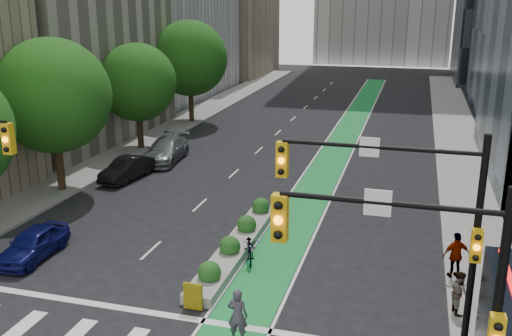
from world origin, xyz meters
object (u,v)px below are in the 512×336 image
Objects in this scene: pedestrian_far at (456,255)px; parked_car_left_mid at (127,169)px; pedestrian_near at (459,292)px; parked_car_left_far at (165,150)px; bicycle at (250,247)px; parked_car_left_near at (33,244)px; median_planter at (237,243)px; cyclist at (238,315)px.

parked_car_left_mid is at bearing -46.60° from pedestrian_far.
pedestrian_near is at bearing -23.05° from parked_car_left_mid.
bicycle is at bearing -58.69° from parked_car_left_far.
parked_car_left_mid is (-10.45, 8.74, 0.13)m from bicycle.
bicycle is 9.31m from parked_car_left_near.
parked_car_left_near is 0.73× the size of parked_car_left_far.
pedestrian_near reaches higher than median_planter.
pedestrian_near is at bearing -35.17° from bicycle.
parked_car_left_near is at bearing -159.33° from median_planter.
median_planter is at bearing 118.85° from bicycle.
parked_car_left_near is (-8.20, -3.09, 0.29)m from median_planter.
median_planter is 4.82× the size of bicycle.
parked_car_left_far is (-9.09, 12.49, 0.41)m from median_planter.
parked_car_left_mid is 0.77× the size of parked_car_left_far.
cyclist reaches higher than parked_car_left_near.
cyclist is 10.91m from parked_car_left_near.
bicycle is 13.63m from parked_car_left_mid.
parked_car_left_near reaches higher than bicycle.
median_planter is 6.62× the size of pedestrian_near.
parked_car_left_far is at bearing 126.06° from median_planter.
parked_car_left_near is (-10.31, 3.54, -0.27)m from cyclist.
cyclist is at bearing 99.53° from pedestrian_near.
pedestrian_far reaches higher than median_planter.
parked_car_left_near is 2.52× the size of pedestrian_near.
median_planter is 5.49× the size of cyclist.
parked_car_left_mid is at bearing -50.85° from cyclist.
pedestrian_near is at bearing -152.67° from cyclist.
median_planter is at bearing -59.47° from parked_car_left_far.
bicycle is 8.64m from pedestrian_near.
pedestrian_far reaches higher than cyclist.
median_planter is 9.62m from pedestrian_near.
cyclist is 9.42m from pedestrian_far.
pedestrian_far is (8.32, 0.38, 0.53)m from bicycle.
parked_car_left_far is (-9.89, 13.20, 0.22)m from bicycle.
pedestrian_near is (6.99, 3.55, -0.01)m from cyclist.
pedestrian_near is 0.82× the size of pedestrian_far.
parked_car_left_mid reaches higher than bicycle.
cyclist reaches higher than median_planter.
median_planter is 1.09m from bicycle.
pedestrian_far reaches higher than bicycle.
parked_car_left_mid is 20.55m from pedestrian_far.
bicycle is 0.54× the size of parked_car_left_near.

